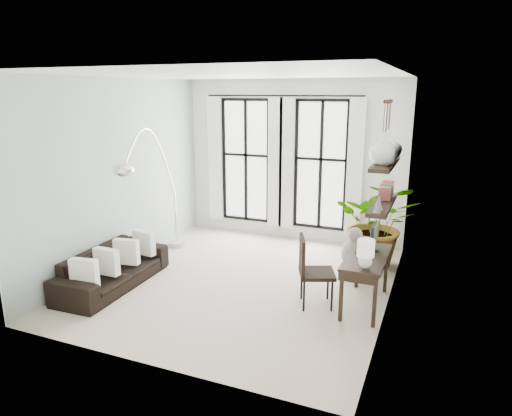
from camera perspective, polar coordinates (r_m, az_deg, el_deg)
The scene contains 16 objects.
floor at distance 7.42m, azimuth -1.73°, elevation -9.15°, with size 5.00×5.00×0.00m, color #C4B49B.
ceiling at distance 6.81m, azimuth -1.94°, elevation 16.38°, with size 5.00×5.00×0.00m, color white.
wall_left at distance 8.11m, azimuth -16.53°, elevation 4.12°, with size 5.00×5.00×0.00m, color #9CAEA1.
wall_right at distance 6.37m, azimuth 16.97°, elevation 1.41°, with size 5.00×5.00×0.00m, color white.
wall_back at distance 9.24m, azimuth 4.56°, elevation 5.87°, with size 4.50×4.50×0.00m, color white.
windows at distance 9.24m, azimuth 3.23°, elevation 5.64°, with size 3.26×0.13×2.65m.
wall_shelves at distance 6.28m, azimuth 15.71°, elevation 2.51°, with size 0.25×1.30×0.60m.
sofa at distance 7.50m, azimuth -17.48°, elevation -7.18°, with size 2.01×0.78×0.59m, color black.
throw_pillows at distance 7.36m, azimuth -17.00°, elevation -5.81°, with size 0.40×1.52×0.40m.
plant at distance 8.13m, azimuth 14.96°, elevation -1.88°, with size 1.36×1.18×1.51m, color #2D7228.
desk at distance 6.50m, azimuth 13.57°, elevation -6.35°, with size 0.54×1.27×1.14m.
desk_chair at distance 6.48m, azimuth 6.82°, elevation -7.32°, with size 0.63×0.63×1.02m.
arc_lamp at distance 7.82m, azimuth -13.01°, elevation 6.02°, with size 0.74×2.30×2.40m.
buddha at distance 7.65m, azimuth 12.15°, elevation -5.89°, with size 0.46×0.46×0.84m.
vase_a at distance 5.91m, azimuth 15.72°, elevation 7.09°, with size 0.37×0.37×0.38m, color white.
vase_b at distance 6.31m, azimuth 16.17°, elevation 7.48°, with size 0.37×0.37×0.38m, color white.
Camera 1 is at (2.79, -6.20, 2.96)m, focal length 32.00 mm.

